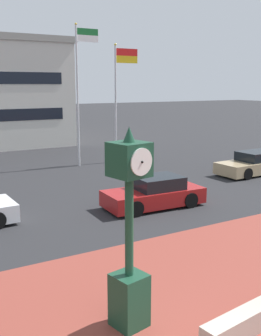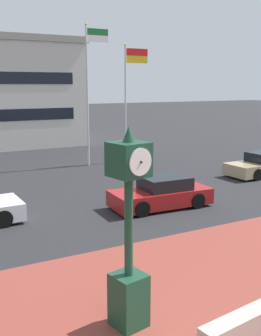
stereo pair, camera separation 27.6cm
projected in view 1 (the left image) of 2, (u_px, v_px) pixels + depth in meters
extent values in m
cube|color=#ADA393|center=(259.00, 315.00, 8.57)|extent=(3.22, 0.77, 0.50)
cube|color=#19422D|center=(129.00, 300.00, 8.52)|extent=(0.75, 0.75, 1.15)
cylinder|color=#19422D|center=(129.00, 227.00, 8.20)|extent=(0.18, 0.18, 2.07)
cube|color=#19422D|center=(129.00, 159.00, 7.93)|extent=(0.79, 0.79, 0.68)
cylinder|color=white|center=(118.00, 157.00, 8.19)|extent=(0.53, 0.13, 0.53)
sphere|color=black|center=(117.00, 157.00, 8.21)|extent=(0.05, 0.05, 0.05)
cylinder|color=white|center=(141.00, 162.00, 7.67)|extent=(0.53, 0.13, 0.53)
sphere|color=black|center=(142.00, 162.00, 7.66)|extent=(0.05, 0.05, 0.05)
cone|color=#19422D|center=(129.00, 134.00, 7.83)|extent=(0.24, 0.24, 0.30)
cube|color=maroon|center=(153.00, 197.00, 16.94)|extent=(4.22, 1.94, 0.64)
cube|color=black|center=(158.00, 183.00, 16.92)|extent=(1.97, 1.59, 0.56)
cylinder|color=black|center=(136.00, 209.00, 15.67)|extent=(0.65, 0.25, 0.64)
cylinder|color=black|center=(117.00, 199.00, 17.08)|extent=(0.65, 0.25, 0.64)
cylinder|color=black|center=(190.00, 200.00, 16.85)|extent=(0.65, 0.25, 0.64)
cylinder|color=black|center=(169.00, 191.00, 18.26)|extent=(0.65, 0.25, 0.64)
cube|color=tan|center=(254.00, 166.00, 23.25)|extent=(4.62, 1.88, 0.64)
cube|color=black|center=(257.00, 156.00, 23.25)|extent=(2.14, 1.58, 0.56)
cylinder|color=black|center=(247.00, 174.00, 21.85)|extent=(0.65, 0.24, 0.64)
cylinder|color=black|center=(225.00, 169.00, 23.22)|extent=(0.65, 0.24, 0.64)
cylinder|color=black|center=(259.00, 164.00, 24.69)|extent=(0.65, 0.24, 0.64)
cylinder|color=silver|center=(78.00, 98.00, 24.84)|extent=(0.12, 0.12, 8.43)
sphere|color=gold|center=(76.00, 24.00, 23.99)|extent=(0.14, 0.14, 0.14)
cube|color=#19662D|center=(88.00, 32.00, 24.45)|extent=(1.37, 0.02, 0.39)
cube|color=white|center=(88.00, 39.00, 24.52)|extent=(1.37, 0.02, 0.39)
cylinder|color=silver|center=(116.00, 105.00, 26.25)|extent=(0.12, 0.12, 7.39)
sphere|color=gold|center=(115.00, 44.00, 25.51)|extent=(0.14, 0.14, 0.14)
cube|color=red|center=(127.00, 52.00, 26.01)|extent=(1.56, 0.02, 0.45)
cube|color=gold|center=(127.00, 59.00, 26.10)|extent=(1.56, 0.02, 0.45)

